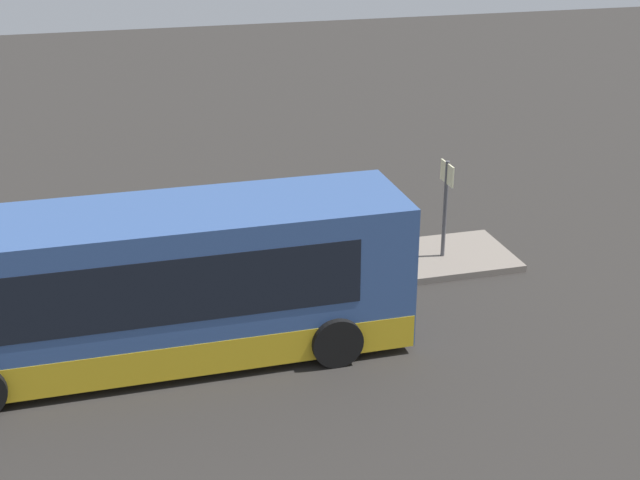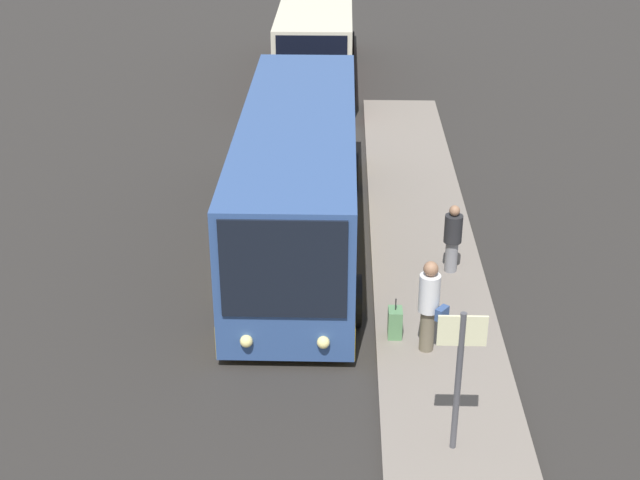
# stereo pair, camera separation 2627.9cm
# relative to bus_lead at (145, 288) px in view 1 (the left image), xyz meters

# --- Properties ---
(ground) EXTENTS (80.00, 80.00, 0.00)m
(ground) POSITION_rel_bus_lead_xyz_m (-0.62, 0.10, -1.58)
(ground) COLOR #2B2826
(platform) EXTENTS (20.00, 2.45, 0.18)m
(platform) POSITION_rel_bus_lead_xyz_m (-0.62, 2.92, -1.49)
(platform) COLOR slate
(platform) RESTS_ON ground
(bus_lead) EXTENTS (10.60, 2.86, 3.18)m
(bus_lead) POSITION_rel_bus_lead_xyz_m (0.00, 0.00, 0.00)
(bus_lead) COLOR #33518C
(bus_lead) RESTS_ON ground
(passenger_boarding) EXTENTS (0.61, 0.65, 1.86)m
(passenger_boarding) POSITION_rel_bus_lead_xyz_m (4.79, 2.64, -0.39)
(passenger_boarding) COLOR #6B604C
(passenger_boarding) RESTS_ON platform
(passenger_waiting) EXTENTS (0.39, 0.39, 1.57)m
(passenger_waiting) POSITION_rel_bus_lead_xyz_m (1.65, 3.41, -0.57)
(passenger_waiting) COLOR gray
(passenger_waiting) RESTS_ON platform
(suitcase) EXTENTS (0.36, 0.27, 0.83)m
(suitcase) POSITION_rel_bus_lead_xyz_m (4.34, 2.06, -1.11)
(suitcase) COLOR #598C59
(suitcase) RESTS_ON platform
(sign_post) EXTENTS (0.10, 0.75, 2.50)m
(sign_post) POSITION_rel_bus_lead_xyz_m (7.60, 2.84, 0.21)
(sign_post) COLOR #4C4C51
(sign_post) RESTS_ON platform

